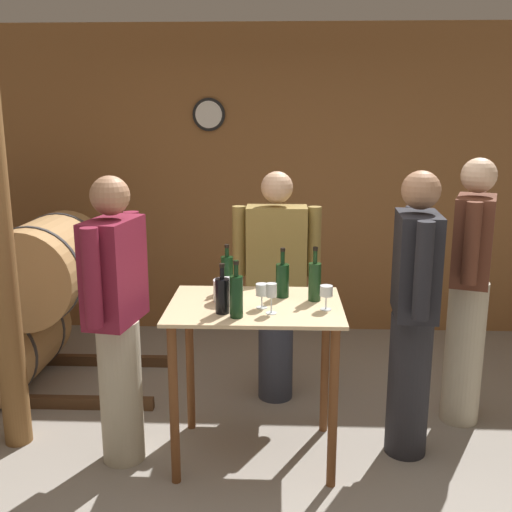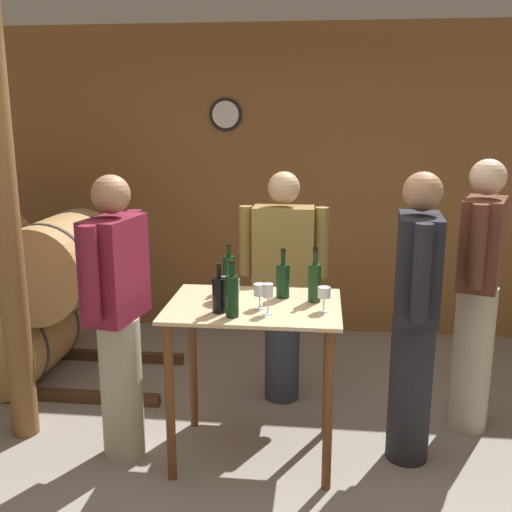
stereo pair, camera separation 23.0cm
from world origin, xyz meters
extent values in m
plane|color=gray|center=(0.00, 0.00, 0.00)|extent=(14.00, 14.00, 0.00)
cube|color=brown|center=(0.00, 2.61, 1.35)|extent=(8.40, 0.05, 2.70)
cylinder|color=black|center=(-0.64, 2.57, 1.94)|extent=(0.28, 0.03, 0.28)
cylinder|color=white|center=(-0.64, 2.55, 1.94)|extent=(0.23, 0.01, 0.23)
cylinder|color=tan|center=(-2.01, 1.32, 0.33)|extent=(0.66, 0.89, 0.66)
cylinder|color=#38383D|center=(-2.01, 1.59, 0.33)|extent=(0.68, 0.03, 0.68)
cylinder|color=#AD7F4C|center=(-1.66, 1.32, 0.90)|extent=(0.66, 0.89, 0.66)
cylinder|color=#38383D|center=(-1.66, 1.05, 0.90)|extent=(0.68, 0.03, 0.68)
cylinder|color=#38383D|center=(-1.66, 1.59, 0.90)|extent=(0.68, 0.03, 0.68)
cube|color=#D1B284|center=(-0.15, 0.45, 0.91)|extent=(0.96, 0.70, 0.02)
cylinder|color=brown|center=(-0.57, 0.16, 0.45)|extent=(0.05, 0.05, 0.90)
cylinder|color=brown|center=(0.27, 0.16, 0.45)|extent=(0.05, 0.05, 0.90)
cylinder|color=brown|center=(-0.57, 0.74, 0.45)|extent=(0.05, 0.05, 0.90)
cylinder|color=brown|center=(0.27, 0.74, 0.45)|extent=(0.05, 0.05, 0.90)
cylinder|color=black|center=(-0.33, 0.70, 1.03)|extent=(0.07, 0.07, 0.21)
cylinder|color=black|center=(-0.33, 0.70, 1.17)|extent=(0.02, 0.02, 0.07)
cylinder|color=black|center=(-0.33, 0.70, 1.20)|extent=(0.03, 0.03, 0.02)
cylinder|color=black|center=(-0.32, 0.29, 1.02)|extent=(0.08, 0.08, 0.19)
cylinder|color=black|center=(-0.32, 0.29, 1.15)|extent=(0.02, 0.02, 0.08)
cylinder|color=black|center=(-0.32, 0.29, 1.18)|extent=(0.03, 0.03, 0.02)
cylinder|color=black|center=(-0.24, 0.23, 1.03)|extent=(0.07, 0.07, 0.22)
cylinder|color=black|center=(-0.24, 0.23, 1.18)|extent=(0.02, 0.02, 0.08)
cylinder|color=black|center=(-0.24, 0.23, 1.22)|extent=(0.03, 0.03, 0.02)
cylinder|color=black|center=(0.00, 0.59, 1.02)|extent=(0.08, 0.08, 0.19)
cylinder|color=black|center=(0.00, 0.59, 1.16)|extent=(0.02, 0.02, 0.10)
cylinder|color=black|center=(0.00, 0.59, 1.20)|extent=(0.03, 0.03, 0.02)
cylinder|color=#193819|center=(0.18, 0.53, 1.03)|extent=(0.07, 0.07, 0.22)
cylinder|color=#193819|center=(0.18, 0.53, 1.19)|extent=(0.02, 0.02, 0.09)
cylinder|color=black|center=(0.18, 0.53, 1.22)|extent=(0.03, 0.03, 0.02)
cylinder|color=silver|center=(-0.11, 0.38, 0.93)|extent=(0.06, 0.06, 0.00)
cylinder|color=silver|center=(-0.11, 0.38, 0.96)|extent=(0.01, 0.01, 0.07)
cylinder|color=silver|center=(-0.11, 0.38, 1.03)|extent=(0.07, 0.07, 0.06)
cylinder|color=silver|center=(-0.06, 0.29, 0.93)|extent=(0.06, 0.06, 0.00)
cylinder|color=silver|center=(-0.06, 0.29, 0.97)|extent=(0.01, 0.01, 0.09)
cylinder|color=silver|center=(-0.06, 0.29, 1.05)|extent=(0.06, 0.06, 0.07)
cylinder|color=silver|center=(0.23, 0.37, 0.93)|extent=(0.06, 0.06, 0.00)
cylinder|color=silver|center=(0.23, 0.37, 0.96)|extent=(0.01, 0.01, 0.07)
cylinder|color=silver|center=(0.23, 0.37, 1.03)|extent=(0.07, 0.07, 0.06)
cylinder|color=silver|center=(-0.31, 0.49, 0.99)|extent=(0.15, 0.15, 0.12)
cylinder|color=#B7AD93|center=(-0.91, 0.38, 0.42)|extent=(0.24, 0.24, 0.84)
cube|color=maroon|center=(-0.91, 0.38, 1.12)|extent=(0.29, 0.43, 0.57)
sphere|color=#9E7051|center=(-0.91, 0.38, 1.53)|extent=(0.21, 0.21, 0.21)
cylinder|color=maroon|center=(-0.95, 0.13, 1.15)|extent=(0.09, 0.09, 0.51)
cylinder|color=maroon|center=(-0.87, 0.62, 1.15)|extent=(0.09, 0.09, 0.51)
cylinder|color=#333847|center=(-0.04, 1.19, 0.42)|extent=(0.24, 0.24, 0.83)
cube|color=olive|center=(-0.04, 1.19, 1.10)|extent=(0.40, 0.22, 0.52)
sphere|color=tan|center=(-0.04, 1.19, 1.48)|extent=(0.21, 0.21, 0.21)
cylinder|color=olive|center=(0.21, 1.19, 1.12)|extent=(0.09, 0.09, 0.47)
cylinder|color=olive|center=(-0.29, 1.19, 1.12)|extent=(0.09, 0.09, 0.47)
cylinder|color=#232328|center=(0.73, 0.51, 0.43)|extent=(0.24, 0.24, 0.86)
cube|color=black|center=(0.73, 0.51, 1.14)|extent=(0.25, 0.42, 0.57)
sphere|color=#9E7051|center=(0.73, 0.51, 1.55)|extent=(0.21, 0.21, 0.21)
cylinder|color=black|center=(0.76, 0.76, 1.17)|extent=(0.09, 0.09, 0.51)
cylinder|color=black|center=(0.71, 0.26, 1.17)|extent=(0.09, 0.09, 0.51)
cylinder|color=#B7AD93|center=(1.16, 0.91, 0.47)|extent=(0.24, 0.24, 0.93)
cube|color=#592D1E|center=(1.16, 0.91, 1.20)|extent=(0.34, 0.45, 0.53)
sphere|color=beige|center=(1.16, 0.91, 1.59)|extent=(0.21, 0.21, 0.21)
cylinder|color=#592D1E|center=(1.25, 1.15, 1.23)|extent=(0.09, 0.09, 0.48)
cylinder|color=#592D1E|center=(1.08, 0.68, 1.23)|extent=(0.09, 0.09, 0.48)
camera|label=1|loc=(-0.02, -2.71, 1.95)|focal=42.00mm
camera|label=2|loc=(0.21, -2.69, 1.95)|focal=42.00mm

